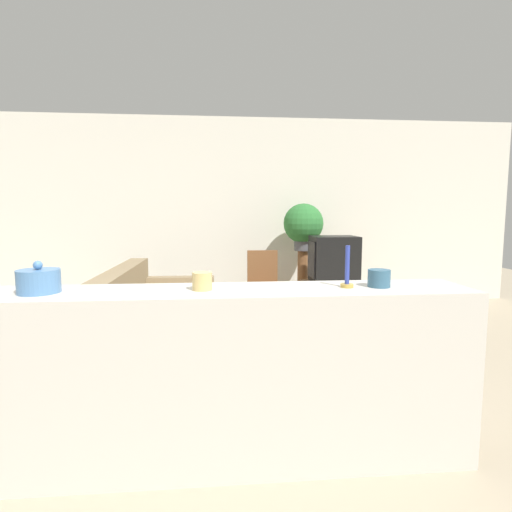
{
  "coord_description": "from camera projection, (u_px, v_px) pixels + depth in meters",
  "views": [
    {
      "loc": [
        0.09,
        -2.41,
        1.35
      ],
      "look_at": [
        0.51,
        2.16,
        0.85
      ],
      "focal_mm": 28.0,
      "sensor_mm": 36.0,
      "label": 1
    }
  ],
  "objects": [
    {
      "name": "ground_plane",
      "position": [
        207.0,
        427.0,
        2.53
      ],
      "size": [
        14.0,
        14.0,
        0.0
      ],
      "primitive_type": "plane",
      "color": "tan"
    },
    {
      "name": "wall_back",
      "position": [
        213.0,
        213.0,
        5.77
      ],
      "size": [
        9.0,
        0.06,
        2.7
      ],
      "color": "beige",
      "rests_on": "ground_plane"
    },
    {
      "name": "couch",
      "position": [
        158.0,
        320.0,
        3.98
      ],
      "size": [
        0.99,
        1.83,
        0.81
      ],
      "color": "#847051",
      "rests_on": "ground_plane"
    },
    {
      "name": "tv_stand",
      "position": [
        333.0,
        301.0,
        4.99
      ],
      "size": [
        0.75,
        0.46,
        0.49
      ],
      "color": "brown",
      "rests_on": "ground_plane"
    },
    {
      "name": "television",
      "position": [
        333.0,
        259.0,
        4.93
      ],
      "size": [
        0.56,
        0.44,
        0.57
      ],
      "color": "black",
      "rests_on": "tv_stand"
    },
    {
      "name": "wooden_chair",
      "position": [
        263.0,
        281.0,
        5.09
      ],
      "size": [
        0.44,
        0.44,
        0.86
      ],
      "color": "brown",
      "rests_on": "ground_plane"
    },
    {
      "name": "plant_stand",
      "position": [
        303.0,
        280.0,
        5.53
      ],
      "size": [
        0.15,
        0.15,
        0.83
      ],
      "color": "brown",
      "rests_on": "ground_plane"
    },
    {
      "name": "potted_plant",
      "position": [
        303.0,
        225.0,
        5.45
      ],
      "size": [
        0.54,
        0.54,
        0.64
      ],
      "color": "#4C4C51",
      "rests_on": "plant_stand"
    },
    {
      "name": "foreground_counter",
      "position": [
        204.0,
        377.0,
        2.14
      ],
      "size": [
        2.88,
        0.44,
        0.95
      ],
      "color": "beige",
      "rests_on": "ground_plane"
    },
    {
      "name": "decorative_bowl",
      "position": [
        39.0,
        281.0,
        2.01
      ],
      "size": [
        0.2,
        0.2,
        0.16
      ],
      "color": "#4C7AAD",
      "rests_on": "foreground_counter"
    },
    {
      "name": "candle_jar",
      "position": [
        201.0,
        281.0,
        2.08
      ],
      "size": [
        0.1,
        0.1,
        0.09
      ],
      "color": "tan",
      "rests_on": "foreground_counter"
    },
    {
      "name": "candlestick",
      "position": [
        347.0,
        274.0,
        2.15
      ],
      "size": [
        0.07,
        0.07,
        0.23
      ],
      "color": "#B7933D",
      "rests_on": "foreground_counter"
    },
    {
      "name": "coffee_tin",
      "position": [
        379.0,
        278.0,
        2.17
      ],
      "size": [
        0.12,
        0.12,
        0.09
      ],
      "color": "#335B75",
      "rests_on": "foreground_counter"
    }
  ]
}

